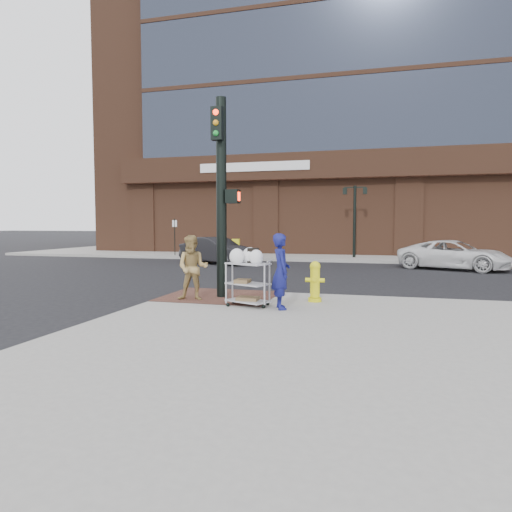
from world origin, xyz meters
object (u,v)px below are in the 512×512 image
(lamp_post, at_px, (355,213))
(woman_blue, at_px, (281,271))
(utility_cart, at_px, (248,280))
(fire_hydrant, at_px, (315,281))
(traffic_signal_pole, at_px, (222,191))
(sedan_dark, at_px, (216,250))
(minivan_white, at_px, (455,255))
(pedestrian_tan, at_px, (193,268))

(lamp_post, xyz_separation_m, woman_blue, (-0.70, -16.40, -1.64))
(lamp_post, xyz_separation_m, utility_cart, (-1.50, -16.25, -1.87))
(lamp_post, xyz_separation_m, fire_hydrant, (-0.11, -15.26, -1.97))
(traffic_signal_pole, height_order, sedan_dark, traffic_signal_pole)
(traffic_signal_pole, relative_size, fire_hydrant, 5.12)
(minivan_white, relative_size, fire_hydrant, 4.80)
(fire_hydrant, bearing_deg, utility_cart, -144.35)
(lamp_post, height_order, pedestrian_tan, lamp_post)
(lamp_post, bearing_deg, minivan_white, -43.97)
(lamp_post, xyz_separation_m, minivan_white, (4.59, -4.43, -1.97))
(woman_blue, distance_m, pedestrian_tan, 2.38)
(traffic_signal_pole, height_order, utility_cart, traffic_signal_pole)
(sedan_dark, height_order, fire_hydrant, sedan_dark)
(minivan_white, xyz_separation_m, utility_cart, (-6.09, -11.82, 0.10))
(minivan_white, bearing_deg, lamp_post, 68.38)
(minivan_white, bearing_deg, fire_hydrant, 178.87)
(traffic_signal_pole, relative_size, woman_blue, 3.02)
(traffic_signal_pole, distance_m, pedestrian_tan, 2.06)
(pedestrian_tan, height_order, minivan_white, pedestrian_tan)
(lamp_post, relative_size, sedan_dark, 0.97)
(traffic_signal_pole, bearing_deg, lamp_post, 80.76)
(woman_blue, bearing_deg, fire_hydrant, -50.32)
(minivan_white, bearing_deg, traffic_signal_pole, 169.15)
(utility_cart, bearing_deg, fire_hydrant, 35.65)
(pedestrian_tan, relative_size, fire_hydrant, 1.63)
(traffic_signal_pole, distance_m, utility_cart, 2.51)
(traffic_signal_pole, xyz_separation_m, pedestrian_tan, (-0.54, -0.62, -1.89))
(pedestrian_tan, relative_size, sedan_dark, 0.39)
(pedestrian_tan, height_order, sedan_dark, pedestrian_tan)
(sedan_dark, relative_size, minivan_white, 0.88)
(pedestrian_tan, distance_m, minivan_white, 13.73)
(traffic_signal_pole, bearing_deg, fire_hydrant, -0.69)
(minivan_white, height_order, fire_hydrant, minivan_white)
(woman_blue, xyz_separation_m, minivan_white, (5.30, 11.97, -0.33))
(woman_blue, relative_size, sedan_dark, 0.40)
(woman_blue, xyz_separation_m, sedan_dark, (-5.93, 12.05, -0.30))
(utility_cart, height_order, fire_hydrant, utility_cart)
(lamp_post, height_order, minivan_white, lamp_post)
(pedestrian_tan, distance_m, sedan_dark, 12.05)
(woman_blue, distance_m, sedan_dark, 13.43)
(lamp_post, distance_m, sedan_dark, 8.17)
(woman_blue, xyz_separation_m, pedestrian_tan, (-2.32, 0.56, -0.03))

